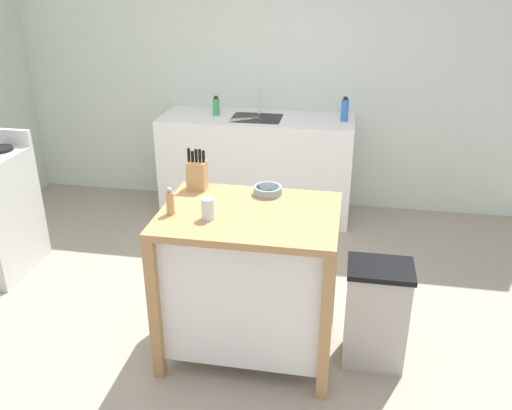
{
  "coord_description": "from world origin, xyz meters",
  "views": [
    {
      "loc": [
        0.69,
        -2.59,
        2.13
      ],
      "look_at": [
        0.18,
        0.2,
        0.86
      ],
      "focal_mm": 37.73,
      "sensor_mm": 36.0,
      "label": 1
    }
  ],
  "objects_px": {
    "kitchen_island": "(250,275)",
    "knife_block": "(197,174)",
    "trash_bin": "(376,314)",
    "bowl_ceramic_wide": "(268,190)",
    "pepper_grinder": "(170,202)",
    "bottle_hand_soap": "(216,106)",
    "sink_faucet": "(260,101)",
    "bottle_dish_soap": "(345,110)",
    "drinking_cup": "(208,209)"
  },
  "relations": [
    {
      "from": "kitchen_island",
      "to": "knife_block",
      "type": "relative_size",
      "value": 3.9
    },
    {
      "from": "kitchen_island",
      "to": "trash_bin",
      "type": "relative_size",
      "value": 1.54
    },
    {
      "from": "kitchen_island",
      "to": "knife_block",
      "type": "height_order",
      "value": "knife_block"
    },
    {
      "from": "bowl_ceramic_wide",
      "to": "pepper_grinder",
      "type": "xyz_separation_m",
      "value": [
        -0.47,
        -0.36,
        0.05
      ]
    },
    {
      "from": "bowl_ceramic_wide",
      "to": "bottle_hand_soap",
      "type": "xyz_separation_m",
      "value": [
        -0.73,
        1.71,
        0.05
      ]
    },
    {
      "from": "kitchen_island",
      "to": "bowl_ceramic_wide",
      "type": "height_order",
      "value": "bowl_ceramic_wide"
    },
    {
      "from": "bowl_ceramic_wide",
      "to": "sink_faucet",
      "type": "height_order",
      "value": "sink_faucet"
    },
    {
      "from": "sink_faucet",
      "to": "bottle_dish_soap",
      "type": "relative_size",
      "value": 1.06
    },
    {
      "from": "kitchen_island",
      "to": "knife_block",
      "type": "distance_m",
      "value": 0.67
    },
    {
      "from": "drinking_cup",
      "to": "bottle_dish_soap",
      "type": "xyz_separation_m",
      "value": [
        0.65,
        2.09,
        0.04
      ]
    },
    {
      "from": "sink_faucet",
      "to": "bowl_ceramic_wide",
      "type": "bearing_deg",
      "value": -78.68
    },
    {
      "from": "pepper_grinder",
      "to": "sink_faucet",
      "type": "distance_m",
      "value": 2.19
    },
    {
      "from": "knife_block",
      "to": "bowl_ceramic_wide",
      "type": "distance_m",
      "value": 0.43
    },
    {
      "from": "knife_block",
      "to": "bowl_ceramic_wide",
      "type": "bearing_deg",
      "value": -1.21
    },
    {
      "from": "knife_block",
      "to": "bottle_dish_soap",
      "type": "height_order",
      "value": "knife_block"
    },
    {
      "from": "sink_faucet",
      "to": "kitchen_island",
      "type": "bearing_deg",
      "value": -81.63
    },
    {
      "from": "trash_bin",
      "to": "sink_faucet",
      "type": "bearing_deg",
      "value": 116.54
    },
    {
      "from": "drinking_cup",
      "to": "sink_faucet",
      "type": "distance_m",
      "value": 2.21
    },
    {
      "from": "knife_block",
      "to": "pepper_grinder",
      "type": "xyz_separation_m",
      "value": [
        -0.04,
        -0.37,
        -0.02
      ]
    },
    {
      "from": "trash_bin",
      "to": "bottle_hand_soap",
      "type": "distance_m",
      "value": 2.49
    },
    {
      "from": "sink_faucet",
      "to": "trash_bin",
      "type": "bearing_deg",
      "value": -63.46
    },
    {
      "from": "drinking_cup",
      "to": "pepper_grinder",
      "type": "distance_m",
      "value": 0.21
    },
    {
      "from": "knife_block",
      "to": "trash_bin",
      "type": "height_order",
      "value": "knife_block"
    },
    {
      "from": "bowl_ceramic_wide",
      "to": "bottle_hand_soap",
      "type": "height_order",
      "value": "bottle_hand_soap"
    },
    {
      "from": "drinking_cup",
      "to": "sink_faucet",
      "type": "bearing_deg",
      "value": 92.83
    },
    {
      "from": "pepper_grinder",
      "to": "bottle_dish_soap",
      "type": "height_order",
      "value": "bottle_dish_soap"
    },
    {
      "from": "kitchen_island",
      "to": "pepper_grinder",
      "type": "bearing_deg",
      "value": -165.61
    },
    {
      "from": "bowl_ceramic_wide",
      "to": "trash_bin",
      "type": "xyz_separation_m",
      "value": [
        0.67,
        -0.24,
        -0.61
      ]
    },
    {
      "from": "drinking_cup",
      "to": "bottle_hand_soap",
      "type": "distance_m",
      "value": 2.14
    },
    {
      "from": "bowl_ceramic_wide",
      "to": "pepper_grinder",
      "type": "bearing_deg",
      "value": -142.47
    },
    {
      "from": "sink_faucet",
      "to": "bottle_dish_soap",
      "type": "height_order",
      "value": "sink_faucet"
    },
    {
      "from": "bowl_ceramic_wide",
      "to": "pepper_grinder",
      "type": "height_order",
      "value": "pepper_grinder"
    },
    {
      "from": "bottle_hand_soap",
      "to": "knife_block",
      "type": "bearing_deg",
      "value": -79.66
    },
    {
      "from": "trash_bin",
      "to": "drinking_cup",
      "type": "bearing_deg",
      "value": -171.22
    },
    {
      "from": "bowl_ceramic_wide",
      "to": "knife_block",
      "type": "bearing_deg",
      "value": 178.79
    },
    {
      "from": "knife_block",
      "to": "sink_faucet",
      "type": "xyz_separation_m",
      "value": [
        0.06,
        1.82,
        0.02
      ]
    },
    {
      "from": "pepper_grinder",
      "to": "bottle_hand_soap",
      "type": "xyz_separation_m",
      "value": [
        -0.27,
        2.07,
        0.0
      ]
    },
    {
      "from": "bottle_dish_soap",
      "to": "trash_bin",
      "type": "bearing_deg",
      "value": -81.95
    },
    {
      "from": "knife_block",
      "to": "trash_bin",
      "type": "distance_m",
      "value": 1.31
    },
    {
      "from": "knife_block",
      "to": "pepper_grinder",
      "type": "bearing_deg",
      "value": -96.75
    },
    {
      "from": "knife_block",
      "to": "drinking_cup",
      "type": "bearing_deg",
      "value": -66.7
    },
    {
      "from": "drinking_cup",
      "to": "bottle_dish_soap",
      "type": "distance_m",
      "value": 2.19
    },
    {
      "from": "knife_block",
      "to": "drinking_cup",
      "type": "height_order",
      "value": "knife_block"
    },
    {
      "from": "knife_block",
      "to": "bottle_dish_soap",
      "type": "relative_size",
      "value": 1.2
    },
    {
      "from": "pepper_grinder",
      "to": "sink_faucet",
      "type": "relative_size",
      "value": 0.7
    },
    {
      "from": "trash_bin",
      "to": "bottle_hand_soap",
      "type": "xyz_separation_m",
      "value": [
        -1.4,
        1.95,
        0.66
      ]
    },
    {
      "from": "knife_block",
      "to": "sink_faucet",
      "type": "bearing_deg",
      "value": 88.13
    },
    {
      "from": "trash_bin",
      "to": "pepper_grinder",
      "type": "bearing_deg",
      "value": -173.93
    },
    {
      "from": "knife_block",
      "to": "drinking_cup",
      "type": "xyz_separation_m",
      "value": [
        0.17,
        -0.39,
        -0.04
      ]
    },
    {
      "from": "kitchen_island",
      "to": "drinking_cup",
      "type": "distance_m",
      "value": 0.51
    }
  ]
}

